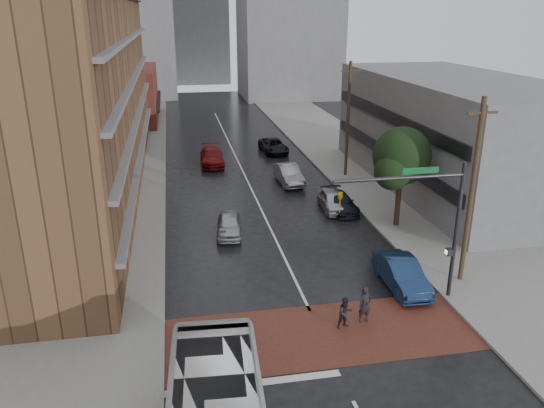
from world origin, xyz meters
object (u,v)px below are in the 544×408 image
pedestrian_b (345,313)px  car_travel_c (212,157)px  car_travel_a (229,225)px  car_parked_near (402,274)px  pedestrian_a (365,305)px  suv_travel (274,146)px  car_travel_b (289,174)px  car_parked_far (333,200)px  car_parked_mid (340,202)px

pedestrian_b → car_travel_c: 29.52m
car_travel_a → car_parked_near: 12.01m
pedestrian_a → car_parked_near: (3.09, 2.88, -0.14)m
car_travel_a → suv_travel: (6.94, 20.86, 0.03)m
car_travel_b → car_parked_far: car_travel_b is taller
pedestrian_a → car_parked_far: (2.92, 14.88, -0.19)m
car_parked_near → car_parked_mid: bearing=89.6°
car_travel_b → car_travel_c: size_ratio=0.90×
car_travel_b → car_travel_c: bearing=126.4°
pedestrian_a → car_travel_b: size_ratio=0.38×
car_travel_b → pedestrian_b: bearing=-98.6°
car_travel_c → car_parked_far: 16.12m
pedestrian_b → car_travel_a: bearing=95.9°
pedestrian_a → suv_travel: pedestrian_a is taller
car_travel_c → car_parked_far: (7.79, -14.11, -0.05)m
car_parked_near → car_parked_mid: 11.74m
pedestrian_a → car_travel_a: (-5.12, 11.65, -0.24)m
car_parked_near → car_parked_far: bearing=91.9°
car_travel_a → suv_travel: bearing=78.4°
suv_travel → car_parked_mid: size_ratio=1.13×
car_parked_mid → car_parked_far: 0.54m
car_travel_b → car_parked_far: size_ratio=1.12×
car_travel_c → car_parked_near: (7.95, -26.11, 0.00)m
car_parked_far → car_parked_near: bearing=-86.2°
car_travel_a → car_travel_c: 17.34m
car_parked_far → pedestrian_b: bearing=-101.6°
pedestrian_b → car_parked_mid: size_ratio=0.34×
car_travel_c → car_parked_near: size_ratio=1.13×
car_travel_b → car_parked_mid: size_ratio=1.07×
pedestrian_b → car_travel_b: car_travel_b is taller
car_parked_near → pedestrian_a: bearing=-135.9°
car_travel_a → car_parked_far: size_ratio=0.93×
pedestrian_b → car_travel_a: size_ratio=0.38×
car_travel_c → car_parked_far: size_ratio=1.25×
pedestrian_b → car_parked_far: bearing=62.4°
car_travel_b → car_travel_c: (-5.96, 7.22, -0.02)m
pedestrian_b → car_travel_a: (-4.08, 11.94, -0.09)m
car_parked_mid → car_parked_far: car_parked_far is taller
car_parked_mid → car_parked_near: bearing=-94.2°
pedestrian_a → pedestrian_b: (-1.04, -0.28, -0.15)m
car_parked_far → pedestrian_a: bearing=-98.1°
car_travel_c → car_parked_near: bearing=-71.5°
car_travel_c → pedestrian_a: bearing=-78.9°
car_travel_a → car_travel_c: (0.25, 17.34, 0.10)m
car_travel_a → car_travel_b: 11.87m
pedestrian_a → car_parked_near: size_ratio=0.39×
car_travel_a → car_parked_mid: car_travel_a is taller
car_travel_b → car_travel_c: car_travel_b is taller
suv_travel → car_parked_near: size_ratio=1.07×
car_travel_b → car_travel_c: 9.36m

